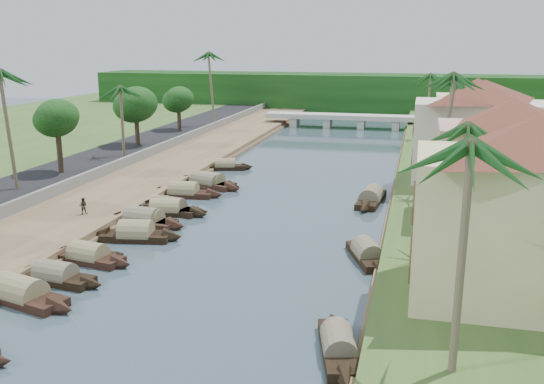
# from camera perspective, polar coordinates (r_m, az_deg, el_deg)

# --- Properties ---
(ground) EXTENTS (220.00, 220.00, 0.00)m
(ground) POSITION_cam_1_polar(r_m,az_deg,el_deg) (40.74, -5.96, -7.75)
(ground) COLOR #364851
(ground) RESTS_ON ground
(left_bank) EXTENTS (10.00, 180.00, 0.80)m
(left_bank) POSITION_cam_1_polar(r_m,az_deg,el_deg) (64.36, -13.45, 0.47)
(left_bank) COLOR brown
(left_bank) RESTS_ON ground
(right_bank) EXTENTS (16.00, 180.00, 1.20)m
(right_bank) POSITION_cam_1_polar(r_m,az_deg,el_deg) (57.71, 19.25, -1.29)
(right_bank) COLOR #305120
(right_bank) RESTS_ON ground
(road) EXTENTS (8.00, 180.00, 1.40)m
(road) POSITION_cam_1_polar(r_m,az_deg,el_deg) (68.55, -19.81, 1.09)
(road) COLOR black
(road) RESTS_ON ground
(retaining_wall) EXTENTS (0.40, 180.00, 1.10)m
(retaining_wall) POSITION_cam_1_polar(r_m,az_deg,el_deg) (66.16, -16.74, 1.46)
(retaining_wall) COLOR slate
(retaining_wall) RESTS_ON left_bank
(treeline) EXTENTS (120.00, 14.00, 8.00)m
(treeline) POSITION_cam_1_polar(r_m,az_deg,el_deg) (136.62, 8.35, 9.24)
(treeline) COLOR #0F330E
(treeline) RESTS_ON ground
(bridge) EXTENTS (28.00, 4.00, 2.40)m
(bridge) POSITION_cam_1_polar(r_m,az_deg,el_deg) (109.15, 6.85, 6.91)
(bridge) COLOR #A9A99E
(bridge) RESTS_ON ground
(building_near) EXTENTS (14.85, 14.85, 10.20)m
(building_near) POSITION_cam_1_polar(r_m,az_deg,el_deg) (35.17, 23.08, -1.42)
(building_near) COLOR beige
(building_near) RESTS_ON right_bank
(building_mid) EXTENTS (14.11, 14.11, 9.70)m
(building_mid) POSITION_cam_1_polar(r_m,az_deg,el_deg) (50.83, 21.44, 2.93)
(building_mid) COLOR #CB9D90
(building_mid) RESTS_ON right_bank
(building_far) EXTENTS (15.59, 15.59, 10.20)m
(building_far) POSITION_cam_1_polar(r_m,az_deg,el_deg) (64.42, 19.04, 5.52)
(building_far) COLOR beige
(building_far) RESTS_ON right_bank
(building_distant) EXTENTS (12.62, 12.62, 9.20)m
(building_distant) POSITION_cam_1_polar(r_m,az_deg,el_deg) (84.34, 18.56, 7.06)
(building_distant) COLOR beige
(building_distant) RESTS_ON right_bank
(sampan_2) EXTENTS (8.96, 4.02, 2.31)m
(sampan_2) POSITION_cam_1_polar(r_m,az_deg,el_deg) (39.47, -22.61, -8.90)
(sampan_2) COLOR black
(sampan_2) RESTS_ON ground
(sampan_3) EXTENTS (7.48, 2.47, 2.01)m
(sampan_3) POSITION_cam_1_polar(r_m,az_deg,el_deg) (41.54, -19.70, -7.49)
(sampan_3) COLOR black
(sampan_3) RESTS_ON ground
(sampan_4) EXTENTS (7.46, 2.77, 2.10)m
(sampan_4) POSITION_cam_1_polar(r_m,az_deg,el_deg) (44.46, -16.91, -5.85)
(sampan_4) COLOR black
(sampan_4) RESTS_ON ground
(sampan_5) EXTENTS (7.65, 2.99, 2.36)m
(sampan_5) POSITION_cam_1_polar(r_m,az_deg,el_deg) (48.39, -12.68, -3.95)
(sampan_5) COLOR black
(sampan_5) RESTS_ON ground
(sampan_6) EXTENTS (8.22, 2.82, 2.38)m
(sampan_6) POSITION_cam_1_polar(r_m,az_deg,el_deg) (51.88, -12.06, -2.69)
(sampan_6) COLOR black
(sampan_6) RESTS_ON ground
(sampan_7) EXTENTS (7.98, 2.80, 2.10)m
(sampan_7) POSITION_cam_1_polar(r_m,az_deg,el_deg) (54.80, -9.94, -1.70)
(sampan_7) COLOR black
(sampan_7) RESTS_ON ground
(sampan_8) EXTENTS (6.81, 2.26, 2.09)m
(sampan_8) POSITION_cam_1_polar(r_m,az_deg,el_deg) (51.93, -11.56, -2.65)
(sampan_8) COLOR black
(sampan_8) RESTS_ON ground
(sampan_9) EXTENTS (8.47, 3.50, 2.12)m
(sampan_9) POSITION_cam_1_polar(r_m,az_deg,el_deg) (55.39, -9.65, -1.51)
(sampan_9) COLOR black
(sampan_9) RESTS_ON ground
(sampan_10) EXTENTS (8.33, 2.36, 2.26)m
(sampan_10) POSITION_cam_1_polar(r_m,az_deg,el_deg) (60.87, -8.33, -0.05)
(sampan_10) COLOR black
(sampan_10) RESTS_ON ground
(sampan_11) EXTENTS (7.92, 3.84, 2.23)m
(sampan_11) POSITION_cam_1_polar(r_m,az_deg,el_deg) (64.77, -5.81, 0.88)
(sampan_11) COLOR black
(sampan_11) RESTS_ON ground
(sampan_12) EXTENTS (9.37, 5.03, 2.23)m
(sampan_12) POSITION_cam_1_polar(r_m,az_deg,el_deg) (64.80, -6.23, 0.88)
(sampan_12) COLOR black
(sampan_12) RESTS_ON ground
(sampan_13) EXTENTS (7.11, 3.19, 1.95)m
(sampan_13) POSITION_cam_1_polar(r_m,az_deg,el_deg) (73.17, -4.44, 2.43)
(sampan_13) COLOR black
(sampan_13) RESTS_ON ground
(sampan_14) EXTENTS (3.27, 7.94, 1.94)m
(sampan_14) POSITION_cam_1_polar(r_m,az_deg,el_deg) (31.03, 6.26, -14.26)
(sampan_14) COLOR black
(sampan_14) RESTS_ON ground
(sampan_15) EXTENTS (4.26, 7.76, 2.09)m
(sampan_15) POSITION_cam_1_polar(r_m,az_deg,el_deg) (43.52, 8.96, -5.83)
(sampan_15) COLOR black
(sampan_15) RESTS_ON ground
(sampan_16) EXTENTS (2.60, 9.51, 2.28)m
(sampan_16) POSITION_cam_1_polar(r_m,az_deg,el_deg) (58.82, 9.31, -0.58)
(sampan_16) COLOR black
(sampan_16) RESTS_ON ground
(canoe_1) EXTENTS (5.33, 1.98, 0.85)m
(canoe_1) POSITION_cam_1_polar(r_m,az_deg,el_deg) (45.97, -15.98, -5.54)
(canoe_1) COLOR black
(canoe_1) RESTS_ON ground
(canoe_2) EXTENTS (5.61, 2.74, 0.83)m
(canoe_2) POSITION_cam_1_polar(r_m,az_deg,el_deg) (64.73, -7.47, 0.54)
(canoe_2) COLOR black
(canoe_2) RESTS_ON ground
(palm_0) EXTENTS (3.20, 3.20, 11.47)m
(palm_0) POSITION_cam_1_polar(r_m,az_deg,el_deg) (25.17, 18.12, 3.76)
(palm_0) COLOR #75654E
(palm_0) RESTS_ON ground
(palm_1) EXTENTS (3.20, 3.20, 10.06)m
(palm_1) POSITION_cam_1_polar(r_m,az_deg,el_deg) (41.32, 17.86, 5.65)
(palm_1) COLOR #75654E
(palm_1) RESTS_ON ground
(palm_2) EXTENTS (3.20, 3.20, 12.45)m
(palm_2) POSITION_cam_1_polar(r_m,az_deg,el_deg) (57.08, 15.99, 10.25)
(palm_2) COLOR #75654E
(palm_2) RESTS_ON ground
(palm_3) EXTENTS (3.20, 3.20, 10.86)m
(palm_3) POSITION_cam_1_polar(r_m,az_deg,el_deg) (74.35, 16.27, 9.80)
(palm_3) COLOR #75654E
(palm_3) RESTS_ON ground
(palm_5) EXTENTS (3.20, 3.20, 12.48)m
(palm_5) POSITION_cam_1_polar(r_m,az_deg,el_deg) (61.17, -23.90, 10.03)
(palm_5) COLOR #75654E
(palm_5) RESTS_ON ground
(palm_6) EXTENTS (3.20, 3.20, 9.82)m
(palm_6) POSITION_cam_1_polar(r_m,az_deg,el_deg) (75.53, -14.10, 9.38)
(palm_6) COLOR #75654E
(palm_6) RESTS_ON ground
(palm_7) EXTENTS (3.20, 3.20, 10.64)m
(palm_7) POSITION_cam_1_polar(r_m,az_deg,el_deg) (91.20, 14.60, 10.46)
(palm_7) COLOR #75654E
(palm_7) RESTS_ON ground
(palm_8) EXTENTS (3.20, 3.20, 13.25)m
(palm_8) POSITION_cam_1_polar(r_m,az_deg,el_deg) (101.50, -5.67, 12.68)
(palm_8) COLOR #75654E
(palm_8) RESTS_ON ground
(tree_3) EXTENTS (4.43, 4.43, 7.63)m
(tree_3) POSITION_cam_1_polar(r_m,az_deg,el_deg) (67.77, -19.60, 6.47)
(tree_3) COLOR #453827
(tree_3) RESTS_ON ground
(tree_4) EXTENTS (5.42, 5.42, 7.61)m
(tree_4) POSITION_cam_1_polar(r_m,az_deg,el_deg) (83.67, -12.70, 7.96)
(tree_4) COLOR #453827
(tree_4) RESTS_ON ground
(tree_5) EXTENTS (4.48, 4.48, 6.56)m
(tree_5) POSITION_cam_1_polar(r_m,az_deg,el_deg) (97.17, -8.80, 8.53)
(tree_5) COLOR #453827
(tree_5) RESTS_ON ground
(tree_6) EXTENTS (4.94, 4.94, 7.54)m
(tree_6) POSITION_cam_1_polar(r_m,az_deg,el_deg) (66.27, 23.29, 5.57)
(tree_6) COLOR #453827
(tree_6) RESTS_ON ground
(person_far) EXTENTS (0.83, 0.74, 1.43)m
(person_far) POSITION_cam_1_polar(r_m,az_deg,el_deg) (53.66, -17.35, -1.25)
(person_far) COLOR #393628
(person_far) RESTS_ON left_bank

